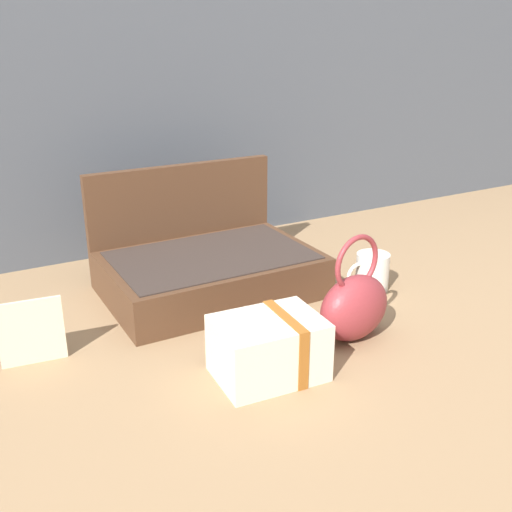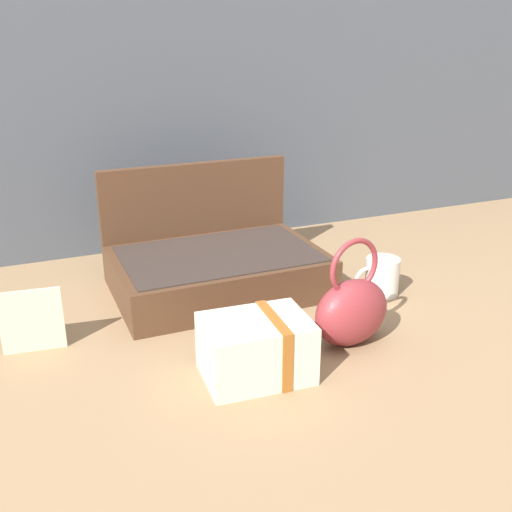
{
  "view_description": "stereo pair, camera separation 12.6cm",
  "coord_description": "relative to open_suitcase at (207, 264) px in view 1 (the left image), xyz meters",
  "views": [
    {
      "loc": [
        -0.59,
        -1.05,
        0.6
      ],
      "look_at": [
        -0.02,
        -0.02,
        0.16
      ],
      "focal_mm": 41.95,
      "sensor_mm": 36.0,
      "label": 1
    },
    {
      "loc": [
        -0.48,
        -1.1,
        0.6
      ],
      "look_at": [
        -0.02,
        -0.02,
        0.16
      ],
      "focal_mm": 41.95,
      "sensor_mm": 36.0,
      "label": 2
    }
  ],
  "objects": [
    {
      "name": "cream_toiletry_bag",
      "position": [
        -0.06,
        -0.41,
        -0.01
      ],
      "size": [
        0.2,
        0.15,
        0.12
      ],
      "color": "beige",
      "rests_on": "ground_plane"
    },
    {
      "name": "open_suitcase",
      "position": [
        0.0,
        0.0,
        0.0
      ],
      "size": [
        0.49,
        0.35,
        0.29
      ],
      "color": "#4C301E",
      "rests_on": "ground_plane"
    },
    {
      "name": "teal_pouch_handbag",
      "position": [
        0.16,
        -0.37,
        0.01
      ],
      "size": [
        0.18,
        0.12,
        0.23
      ],
      "color": "maroon",
      "rests_on": "ground_plane"
    },
    {
      "name": "ground_plane",
      "position": [
        0.04,
        -0.19,
        -0.07
      ],
      "size": [
        6.0,
        6.0,
        0.0
      ],
      "primitive_type": "plane",
      "color": "#8C6D4C"
    },
    {
      "name": "info_card_left",
      "position": [
        -0.44,
        -0.15,
        -0.0
      ],
      "size": [
        0.12,
        0.02,
        0.13
      ],
      "primitive_type": "cube",
      "rotation": [
        0.0,
        0.0,
        -0.11
      ],
      "color": "beige",
      "rests_on": "ground_plane"
    },
    {
      "name": "coffee_mug",
      "position": [
        0.35,
        -0.2,
        -0.02
      ],
      "size": [
        0.12,
        0.08,
        0.09
      ],
      "color": "silver",
      "rests_on": "ground_plane"
    }
  ]
}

